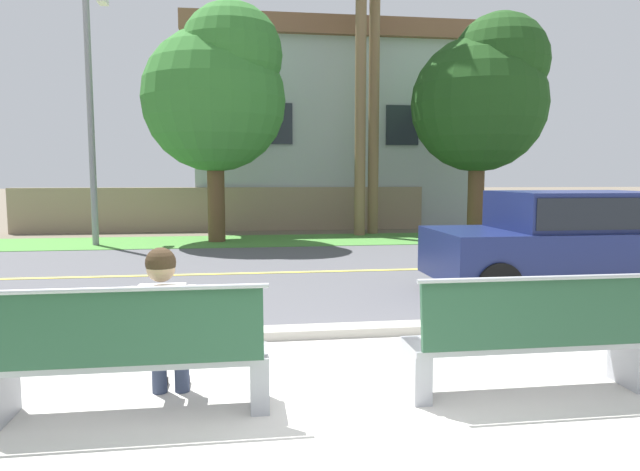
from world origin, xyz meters
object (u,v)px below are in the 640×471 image
at_px(bench_left, 130,357).
at_px(palm_tree_short, 361,8).
at_px(bench_right, 531,340).
at_px(seated_person_white, 164,321).
at_px(streetlamp, 92,90).
at_px(shade_tree_left, 484,94).
at_px(shade_tree_far_left, 219,89).
at_px(car_navy_far, 575,237).

xyz_separation_m(bench_left, palm_tree_short, (4.27, 12.21, 6.07)).
height_order(bench_right, seated_person_white, seated_person_white).
height_order(streetlamp, palm_tree_short, palm_tree_short).
xyz_separation_m(bench_left, shade_tree_left, (7.55, 11.09, 3.57)).
xyz_separation_m(streetlamp, palm_tree_short, (7.16, 1.23, 2.62)).
relative_size(bench_right, streetlamp, 0.29).
bearing_deg(shade_tree_far_left, bench_right, -75.57).
bearing_deg(shade_tree_left, bench_right, -111.82).
height_order(bench_left, shade_tree_left, shade_tree_left).
relative_size(streetlamp, shade_tree_far_left, 1.10).
height_order(shade_tree_far_left, palm_tree_short, palm_tree_short).
xyz_separation_m(bench_left, seated_person_white, (0.22, 0.17, 0.21)).
relative_size(seated_person_white, palm_tree_short, 0.15).
distance_m(seated_person_white, car_navy_far, 6.54).
bearing_deg(shade_tree_left, car_navy_far, -103.50).
xyz_separation_m(seated_person_white, streetlamp, (-3.11, 10.80, 3.24)).
bearing_deg(streetlamp, shade_tree_left, 0.60).
xyz_separation_m(seated_person_white, shade_tree_left, (7.32, 10.91, 3.35)).
bearing_deg(palm_tree_short, shade_tree_far_left, -164.25).
height_order(bench_right, shade_tree_left, shade_tree_left).
bearing_deg(seated_person_white, palm_tree_short, 71.39).
height_order(seated_person_white, car_navy_far, car_navy_far).
relative_size(seated_person_white, shade_tree_far_left, 0.20).
xyz_separation_m(bench_left, bench_right, (3.11, 0.00, 0.00)).
bearing_deg(bench_right, bench_left, 180.00).
relative_size(bench_left, streetlamp, 0.29).
distance_m(bench_right, seated_person_white, 2.90).
height_order(bench_right, streetlamp, streetlamp).
xyz_separation_m(bench_right, streetlamp, (-6.00, 10.98, 3.45)).
xyz_separation_m(bench_right, car_navy_far, (2.65, 3.64, 0.39)).
height_order(streetlamp, shade_tree_left, streetlamp).
bearing_deg(shade_tree_left, bench_left, -124.24).
relative_size(seated_person_white, car_navy_far, 0.29).
relative_size(car_navy_far, shade_tree_left, 0.69).
xyz_separation_m(bench_right, seated_person_white, (-2.88, 0.17, 0.21)).
distance_m(car_navy_far, palm_tree_short, 10.38).
bearing_deg(streetlamp, seated_person_white, -73.94).
bearing_deg(palm_tree_short, bench_right, -95.46).
bearing_deg(shade_tree_left, streetlamp, -179.40).
relative_size(car_navy_far, palm_tree_short, 0.53).
distance_m(bench_left, shade_tree_left, 13.88).
xyz_separation_m(seated_person_white, shade_tree_far_left, (0.04, 10.90, 3.34)).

